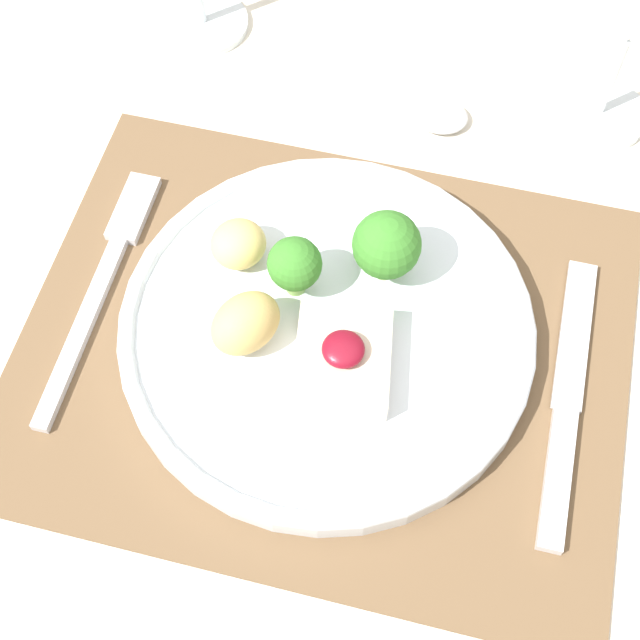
{
  "coord_description": "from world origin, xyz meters",
  "views": [
    {
      "loc": [
        0.06,
        -0.28,
        1.31
      ],
      "look_at": [
        -0.0,
        0.01,
        0.78
      ],
      "focal_mm": 50.0,
      "sensor_mm": 36.0,
      "label": 1
    }
  ],
  "objects_px": {
    "dinner_plate": "(319,321)",
    "wine_glass_near": "(639,9)",
    "knife": "(565,415)",
    "fork": "(105,274)",
    "spoon": "(400,109)"
  },
  "relations": [
    {
      "from": "knife",
      "to": "wine_glass_near",
      "type": "relative_size",
      "value": 1.34
    },
    {
      "from": "knife",
      "to": "wine_glass_near",
      "type": "xyz_separation_m",
      "value": [
        -0.0,
        0.27,
        0.1
      ]
    },
    {
      "from": "spoon",
      "to": "knife",
      "type": "bearing_deg",
      "value": -60.8
    },
    {
      "from": "dinner_plate",
      "to": "wine_glass_near",
      "type": "xyz_separation_m",
      "value": [
        0.17,
        0.25,
        0.09
      ]
    },
    {
      "from": "dinner_plate",
      "to": "wine_glass_near",
      "type": "distance_m",
      "value": 0.32
    },
    {
      "from": "dinner_plate",
      "to": "wine_glass_near",
      "type": "relative_size",
      "value": 1.79
    },
    {
      "from": "knife",
      "to": "fork",
      "type": "bearing_deg",
      "value": 172.13
    },
    {
      "from": "fork",
      "to": "wine_glass_near",
      "type": "distance_m",
      "value": 0.42
    },
    {
      "from": "fork",
      "to": "wine_glass_near",
      "type": "height_order",
      "value": "wine_glass_near"
    },
    {
      "from": "wine_glass_near",
      "to": "knife",
      "type": "bearing_deg",
      "value": -89.54
    },
    {
      "from": "dinner_plate",
      "to": "fork",
      "type": "distance_m",
      "value": 0.16
    },
    {
      "from": "knife",
      "to": "spoon",
      "type": "xyz_separation_m",
      "value": [
        -0.16,
        0.24,
        -0.0
      ]
    },
    {
      "from": "dinner_plate",
      "to": "knife",
      "type": "distance_m",
      "value": 0.18
    },
    {
      "from": "spoon",
      "to": "wine_glass_near",
      "type": "height_order",
      "value": "wine_glass_near"
    },
    {
      "from": "wine_glass_near",
      "to": "dinner_plate",
      "type": "bearing_deg",
      "value": -124.49
    }
  ]
}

